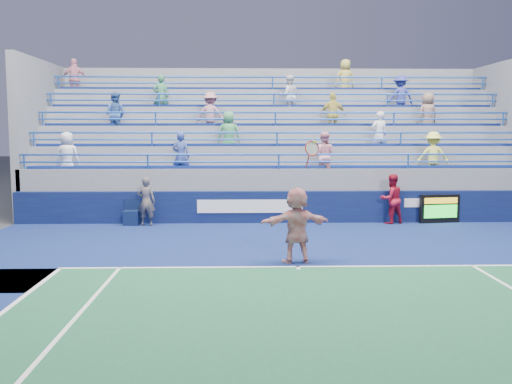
{
  "coord_description": "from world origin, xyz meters",
  "views": [
    {
      "loc": [
        -1.31,
        -12.91,
        3.15
      ],
      "look_at": [
        -0.9,
        2.5,
        1.5
      ],
      "focal_mm": 40.0,
      "sensor_mm": 36.0,
      "label": 1
    }
  ],
  "objects_px": {
    "serve_speed_board": "(440,209)",
    "tennis_player": "(297,225)",
    "judge_chair": "(132,217)",
    "ball_girl": "(391,199)",
    "line_judge": "(146,201)"
  },
  "relations": [
    {
      "from": "serve_speed_board",
      "to": "judge_chair",
      "type": "relative_size",
      "value": 1.61
    },
    {
      "from": "tennis_player",
      "to": "ball_girl",
      "type": "bearing_deg",
      "value": 56.38
    },
    {
      "from": "serve_speed_board",
      "to": "tennis_player",
      "type": "height_order",
      "value": "tennis_player"
    },
    {
      "from": "serve_speed_board",
      "to": "line_judge",
      "type": "relative_size",
      "value": 0.87
    },
    {
      "from": "tennis_player",
      "to": "line_judge",
      "type": "distance_m",
      "value": 7.07
    },
    {
      "from": "serve_speed_board",
      "to": "tennis_player",
      "type": "xyz_separation_m",
      "value": [
        -5.5,
        -5.8,
        0.42
      ]
    },
    {
      "from": "line_judge",
      "to": "serve_speed_board",
      "type": "bearing_deg",
      "value": -173.46
    },
    {
      "from": "tennis_player",
      "to": "ball_girl",
      "type": "distance_m",
      "value": 6.85
    },
    {
      "from": "line_judge",
      "to": "ball_girl",
      "type": "height_order",
      "value": "ball_girl"
    },
    {
      "from": "serve_speed_board",
      "to": "tennis_player",
      "type": "relative_size",
      "value": 0.49
    },
    {
      "from": "judge_chair",
      "to": "ball_girl",
      "type": "height_order",
      "value": "ball_girl"
    },
    {
      "from": "tennis_player",
      "to": "ball_girl",
      "type": "xyz_separation_m",
      "value": [
        3.79,
        5.71,
        -0.07
      ]
    },
    {
      "from": "judge_chair",
      "to": "tennis_player",
      "type": "xyz_separation_m",
      "value": [
        5.0,
        -5.66,
        0.63
      ]
    },
    {
      "from": "serve_speed_board",
      "to": "ball_girl",
      "type": "xyz_separation_m",
      "value": [
        -1.7,
        -0.1,
        0.35
      ]
    },
    {
      "from": "serve_speed_board",
      "to": "judge_chair",
      "type": "height_order",
      "value": "serve_speed_board"
    }
  ]
}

